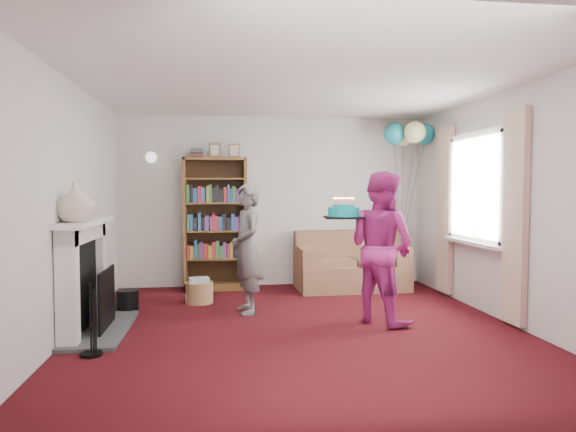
{
  "coord_description": "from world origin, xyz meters",
  "views": [
    {
      "loc": [
        -0.81,
        -5.1,
        1.43
      ],
      "look_at": [
        -0.04,
        0.6,
        1.13
      ],
      "focal_mm": 32.0,
      "sensor_mm": 36.0,
      "label": 1
    }
  ],
  "objects": [
    {
      "name": "ground",
      "position": [
        0.0,
        0.0,
        0.0
      ],
      "size": [
        5.0,
        5.0,
        0.0
      ],
      "primitive_type": "plane",
      "color": "black",
      "rests_on": "ground"
    },
    {
      "name": "wall_back",
      "position": [
        0.0,
        2.51,
        1.25
      ],
      "size": [
        4.5,
        0.02,
        2.5
      ],
      "primitive_type": "cube",
      "color": "silver",
      "rests_on": "ground"
    },
    {
      "name": "wall_left",
      "position": [
        -2.26,
        0.0,
        1.25
      ],
      "size": [
        0.02,
        5.0,
        2.5
      ],
      "primitive_type": "cube",
      "color": "silver",
      "rests_on": "ground"
    },
    {
      "name": "wall_right",
      "position": [
        2.26,
        0.0,
        1.25
      ],
      "size": [
        0.02,
        5.0,
        2.5
      ],
      "primitive_type": "cube",
      "color": "silver",
      "rests_on": "ground"
    },
    {
      "name": "ceiling",
      "position": [
        0.0,
        0.0,
        2.5
      ],
      "size": [
        4.5,
        5.0,
        0.01
      ],
      "primitive_type": "cube",
      "color": "white",
      "rests_on": "wall_back"
    },
    {
      "name": "fireplace",
      "position": [
        -2.09,
        0.19,
        0.51
      ],
      "size": [
        0.55,
        1.8,
        1.12
      ],
      "color": "#3F3F42",
      "rests_on": "ground"
    },
    {
      "name": "window_bay",
      "position": [
        2.21,
        0.6,
        1.2
      ],
      "size": [
        0.14,
        2.02,
        2.2
      ],
      "color": "white",
      "rests_on": "ground"
    },
    {
      "name": "wall_sconce",
      "position": [
        -1.75,
        2.36,
        1.88
      ],
      "size": [
        0.16,
        0.23,
        0.16
      ],
      "color": "gold",
      "rests_on": "ground"
    },
    {
      "name": "bookcase",
      "position": [
        -0.86,
        2.3,
        0.92
      ],
      "size": [
        0.89,
        0.42,
        2.08
      ],
      "color": "#472B14",
      "rests_on": "ground"
    },
    {
      "name": "sofa",
      "position": [
        1.07,
        2.06,
        0.31
      ],
      "size": [
        1.55,
        0.82,
        0.82
      ],
      "rotation": [
        0.0,
        0.0,
        0.02
      ],
      "color": "brown",
      "rests_on": "ground"
    },
    {
      "name": "wicker_basket",
      "position": [
        -1.06,
        1.38,
        0.14
      ],
      "size": [
        0.35,
        0.35,
        0.32
      ],
      "rotation": [
        0.0,
        0.0,
        0.17
      ],
      "color": "#A6764D",
      "rests_on": "ground"
    },
    {
      "name": "person_striped",
      "position": [
        -0.49,
        0.79,
        0.75
      ],
      "size": [
        0.46,
        0.61,
        1.49
      ],
      "primitive_type": "imported",
      "rotation": [
        0.0,
        0.0,
        -1.36
      ],
      "color": "black",
      "rests_on": "ground"
    },
    {
      "name": "person_magenta",
      "position": [
        0.92,
        0.19,
        0.81
      ],
      "size": [
        0.95,
        1.0,
        1.62
      ],
      "primitive_type": "imported",
      "rotation": [
        0.0,
        0.0,
        2.16
      ],
      "color": "#A8216F",
      "rests_on": "ground"
    },
    {
      "name": "birthday_cake",
      "position": [
        0.51,
        0.22,
        1.19
      ],
      "size": [
        0.4,
        0.4,
        0.22
      ],
      "rotation": [
        0.0,
        0.0,
        -0.12
      ],
      "color": "black",
      "rests_on": "ground"
    },
    {
      "name": "balloons",
      "position": [
        1.9,
        1.98,
        2.22
      ],
      "size": [
        0.75,
        0.75,
        1.73
      ],
      "color": "#3F3F3F",
      "rests_on": "ground"
    },
    {
      "name": "mantel_vase",
      "position": [
        -2.12,
        -0.15,
        1.31
      ],
      "size": [
        0.38,
        0.38,
        0.37
      ],
      "primitive_type": "imported",
      "rotation": [
        0.0,
        0.0,
        0.08
      ],
      "color": "beige",
      "rests_on": "fireplace"
    }
  ]
}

